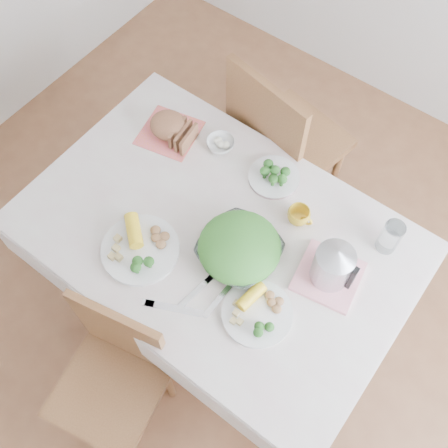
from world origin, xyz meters
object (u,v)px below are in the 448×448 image
Objects in this scene: dining_table at (218,273)px; electric_kettle at (334,263)px; dinner_plate_right at (257,314)px; yellow_mug at (299,216)px; salad_bowl at (239,251)px; dinner_plate_left at (141,250)px; chair_far at (290,146)px; chair_near at (107,389)px.

dining_table is 7.05× the size of electric_kettle.
yellow_mug is at bearing 103.24° from dinner_plate_right.
electric_kettle reaches higher than dining_table.
yellow_mug is at bearing 123.69° from electric_kettle.
dinner_plate_left is (-0.31, -0.21, -0.02)m from salad_bowl.
dinner_plate_left is at bearing 96.31° from chair_far.
chair_far is at bearing 115.00° from dinner_plate_right.
salad_bowl is at bearing 117.73° from chair_far.
dinner_plate_left is (-0.16, 0.44, 0.31)m from chair_near.
chair_far reaches higher than chair_near.
yellow_mug is at bearing 70.23° from salad_bowl.
dinner_plate_left is 1.17× the size of dinner_plate_right.
dinner_plate_right is (0.50, 0.06, 0.00)m from dinner_plate_left.
salad_bowl is 0.98× the size of dinner_plate_left.
dinner_plate_left is at bearing -127.04° from dining_table.
salad_bowl reaches higher than dining_table.
dining_table is 15.59× the size of yellow_mug.
dinner_plate_left is (-0.18, -0.24, 0.40)m from dining_table.
electric_kettle is at bearing 12.42° from dining_table.
electric_kettle is (0.44, 0.10, 0.51)m from dining_table.
chair_near is at bearing -104.77° from yellow_mug.
chair_far is 3.55× the size of salad_bowl.
dining_table is at bearing 52.96° from dinner_plate_left.
yellow_mug is at bearing 133.92° from chair_far.
chair_near is 0.75m from salad_bowl.
salad_bowl is at bearing 141.52° from dinner_plate_right.
chair_near is 9.72× the size of yellow_mug.
dining_table is 0.75m from chair_far.
salad_bowl is 0.25m from dinner_plate_right.
electric_kettle reaches higher than chair_near.
salad_bowl is at bearing 176.82° from electric_kettle.
chair_far is 4.04× the size of dinner_plate_right.
chair_far is 1.02m from dinner_plate_left.
chair_near reaches higher than yellow_mug.
chair_near is 0.56m from dinner_plate_left.
dinner_plate_right is 0.32m from electric_kettle.
electric_kettle reaches higher than yellow_mug.
chair_near is at bearing -123.99° from dinner_plate_right.
dinner_plate_left is at bearing 98.18° from chair_near.
yellow_mug is (-0.10, 0.41, 0.02)m from dinner_plate_right.
salad_bowl is 0.37m from dinner_plate_left.
yellow_mug is (0.33, -0.50, 0.33)m from chair_far.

